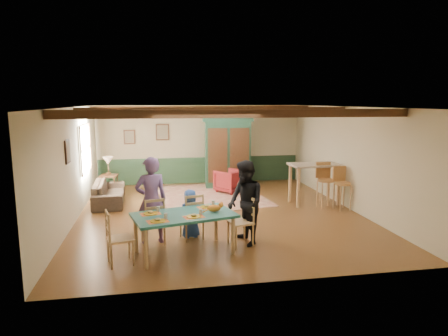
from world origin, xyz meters
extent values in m
plane|color=#593519|center=(0.00, 0.00, 0.00)|extent=(8.00, 8.00, 0.00)
cube|color=beige|center=(0.00, 4.00, 1.35)|extent=(7.00, 0.02, 2.70)
cube|color=beige|center=(-3.50, 0.00, 1.35)|extent=(0.02, 8.00, 2.70)
cube|color=beige|center=(3.50, 0.00, 1.35)|extent=(0.02, 8.00, 2.70)
cube|color=silver|center=(0.00, 0.00, 2.70)|extent=(7.00, 8.00, 0.02)
cube|color=#1E3823|center=(0.00, 3.98, 0.45)|extent=(6.95, 0.03, 0.90)
cube|color=#311C0D|center=(0.00, -2.30, 2.61)|extent=(6.95, 0.16, 0.16)
cube|color=#311C0D|center=(0.00, 0.40, 2.61)|extent=(6.95, 0.16, 0.16)
cube|color=#311C0D|center=(0.00, 3.00, 2.61)|extent=(6.95, 0.16, 0.16)
imported|color=#765592|center=(-1.69, -1.86, 0.88)|extent=(0.73, 0.57, 1.77)
imported|color=black|center=(0.15, -2.25, 0.85)|extent=(0.82, 0.95, 1.69)
imported|color=#2951A7|center=(-0.89, -1.66, 0.52)|extent=(0.57, 0.44, 1.03)
cube|color=beige|center=(0.05, 1.96, 0.01)|extent=(3.32, 3.81, 0.01)
cube|color=#153626|center=(0.80, 3.16, 1.15)|extent=(1.66, 0.77, 2.29)
imported|color=#521016|center=(0.73, 2.35, 0.36)|extent=(1.09, 1.10, 0.72)
imported|color=#362B22|center=(-2.89, 1.61, 0.30)|extent=(0.88, 2.08, 0.60)
camera|label=1|loc=(-1.61, -9.74, 2.85)|focal=32.00mm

